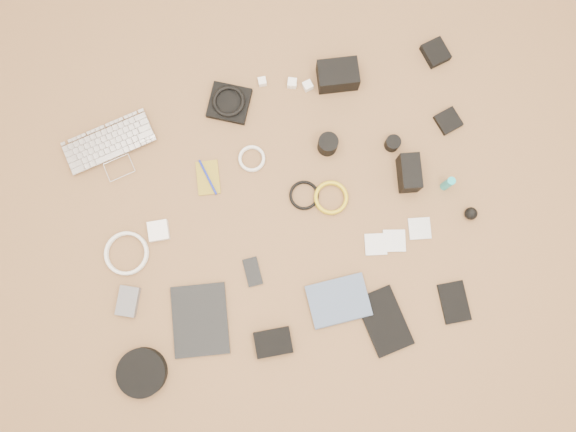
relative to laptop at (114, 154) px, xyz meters
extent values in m
cube|color=#936943|center=(0.56, -0.35, -0.03)|extent=(4.00, 4.00, 0.04)
imported|color=silver|center=(0.00, 0.00, 0.00)|extent=(0.37, 0.30, 0.03)
cube|color=black|center=(0.46, 0.10, 0.00)|extent=(0.19, 0.19, 0.03)
torus|color=black|center=(0.46, 0.10, 0.02)|extent=(0.13, 0.13, 0.02)
cube|color=white|center=(0.59, 0.16, 0.00)|extent=(0.03, 0.03, 0.03)
cube|color=white|center=(0.70, 0.13, 0.00)|extent=(0.04, 0.04, 0.03)
cube|color=white|center=(0.76, 0.11, 0.00)|extent=(0.04, 0.04, 0.03)
cube|color=white|center=(0.70, 0.13, 0.00)|extent=(0.03, 0.03, 0.02)
cube|color=black|center=(0.87, 0.12, 0.03)|extent=(0.16, 0.12, 0.09)
cube|color=black|center=(1.26, 0.14, 0.00)|extent=(0.10, 0.11, 0.03)
cube|color=olive|center=(0.32, -0.16, -0.01)|extent=(0.09, 0.13, 0.01)
cylinder|color=#1420A3|center=(0.32, -0.16, 0.00)|extent=(0.05, 0.14, 0.01)
torus|color=white|center=(0.50, -0.12, -0.01)|extent=(0.12, 0.12, 0.01)
cylinder|color=black|center=(0.78, -0.13, 0.03)|extent=(0.08, 0.08, 0.08)
cylinder|color=black|center=(1.02, -0.18, 0.01)|extent=(0.06, 0.06, 0.05)
cube|color=black|center=(1.24, -0.13, 0.00)|extent=(0.10, 0.10, 0.02)
cube|color=white|center=(0.11, -0.32, 0.00)|extent=(0.07, 0.07, 0.03)
torus|color=white|center=(-0.02, -0.37, -0.01)|extent=(0.20, 0.20, 0.01)
torus|color=black|center=(0.66, -0.30, -0.01)|extent=(0.14, 0.14, 0.01)
torus|color=gold|center=(0.75, -0.33, -0.01)|extent=(0.17, 0.17, 0.01)
cube|color=black|center=(1.04, -0.30, 0.04)|extent=(0.09, 0.14, 0.10)
cylinder|color=#1BA9B3|center=(1.17, -0.37, 0.04)|extent=(0.04, 0.04, 0.10)
cube|color=#5D5D63|center=(-0.04, -0.54, 0.00)|extent=(0.10, 0.12, 0.03)
cube|color=black|center=(0.20, -0.66, -0.01)|extent=(0.22, 0.27, 0.01)
cube|color=black|center=(0.42, -0.53, -0.01)|extent=(0.06, 0.10, 0.01)
cube|color=silver|center=(0.87, -0.53, -0.01)|extent=(0.09, 0.09, 0.01)
cube|color=silver|center=(0.94, -0.53, -0.01)|extent=(0.09, 0.09, 0.01)
cube|color=silver|center=(1.04, -0.50, -0.01)|extent=(0.09, 0.09, 0.01)
sphere|color=black|center=(1.23, -0.49, 0.01)|extent=(0.05, 0.05, 0.05)
cylinder|color=black|center=(-0.03, -0.80, 0.01)|extent=(0.21, 0.21, 0.05)
cube|color=black|center=(0.44, -0.79, 0.00)|extent=(0.13, 0.10, 0.03)
imported|color=#475978|center=(0.70, -0.78, 0.00)|extent=(0.22, 0.16, 0.02)
cube|color=black|center=(0.84, -0.80, -0.01)|extent=(0.17, 0.24, 0.02)
cube|color=black|center=(1.10, -0.79, -0.01)|extent=(0.10, 0.14, 0.01)
camera|label=1|loc=(0.52, -0.65, 2.02)|focal=35.00mm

